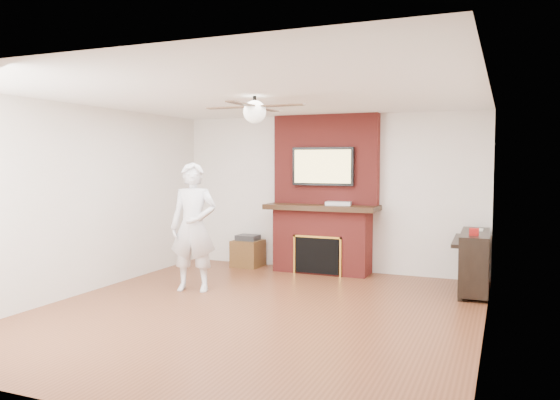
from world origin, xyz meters
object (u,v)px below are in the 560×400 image
at_px(fireplace, 324,210).
at_px(person, 193,227).
at_px(side_table, 248,252).
at_px(piano, 474,260).

relative_size(fireplace, person, 1.44).
distance_m(person, side_table, 1.94).
distance_m(fireplace, side_table, 1.51).
xyz_separation_m(fireplace, piano, (2.30, -0.55, -0.56)).
relative_size(fireplace, piano, 1.99).
height_order(person, piano, person).
bearing_deg(person, side_table, 77.28).
xyz_separation_m(side_table, piano, (3.61, -0.48, 0.19)).
height_order(fireplace, piano, fireplace).
distance_m(person, piano, 3.80).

